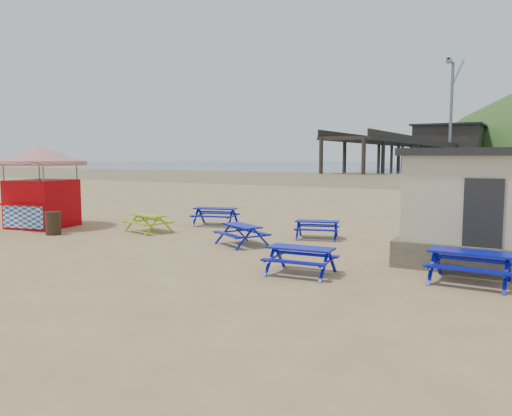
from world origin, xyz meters
The scene contains 13 objects.
ground centered at (0.00, 0.00, 0.00)m, with size 400.00×400.00×0.00m, color tan.
wet_sand centered at (0.00, 55.00, 0.00)m, with size 400.00×400.00×0.00m, color olive.
sea centered at (0.00, 170.00, 0.01)m, with size 400.00×400.00×0.00m, color #4A5D6A.
picnic_table_blue_a centered at (-1.75, 2.82, 0.38)m, with size 2.10×1.85×0.75m.
picnic_table_blue_b centered at (3.36, 1.70, 0.32)m, with size 1.83×1.63×0.64m.
picnic_table_blue_c centered at (7.13, 3.22, 0.36)m, with size 1.82×1.52×0.72m.
picnic_table_blue_d centered at (1.69, -0.77, 0.34)m, with size 2.05×1.93×0.68m.
picnic_table_blue_e centered at (5.06, -3.56, 0.34)m, with size 1.71×1.41×0.68m.
picnic_table_blue_f centered at (8.85, -2.50, 0.38)m, with size 1.84×1.51×0.75m.
picnic_table_yellow centered at (-2.96, -0.04, 0.34)m, with size 1.93×1.71×0.69m.
ice_cream_kiosk centered at (-7.75, -1.10, 2.10)m, with size 4.35×4.35×3.34m.
litter_bin centered at (-5.65, -2.29, 0.44)m, with size 0.59×0.59×0.87m.
pier centered at (-17.99, 178.23, 5.46)m, with size 24.00×220.00×39.29m.
Camera 1 is at (10.03, -14.80, 2.93)m, focal length 35.00 mm.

